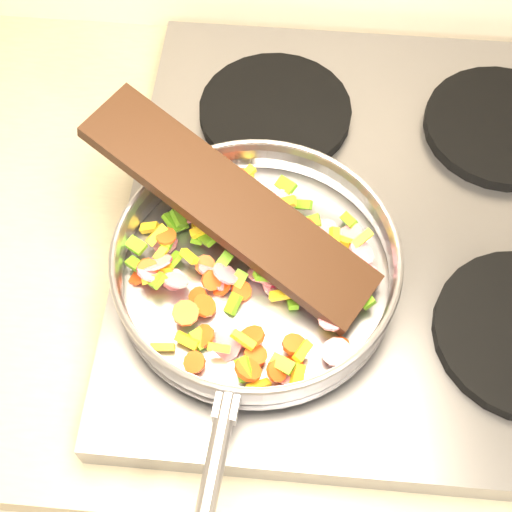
{
  "coord_description": "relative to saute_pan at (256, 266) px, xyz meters",
  "views": [
    {
      "loc": [
        -0.81,
        1.19,
        1.62
      ],
      "look_at": [
        -0.84,
        1.56,
        1.0
      ],
      "focal_mm": 50.0,
      "sensor_mm": 36.0,
      "label": 1
    }
  ],
  "objects": [
    {
      "name": "cooktop",
      "position": [
        0.14,
        0.11,
        -0.06
      ],
      "size": [
        0.6,
        0.6,
        0.04
      ],
      "primitive_type": "cube",
      "color": "#939399",
      "rests_on": "counter_top"
    },
    {
      "name": "grate_fl",
      "position": [
        0.0,
        -0.03,
        -0.04
      ],
      "size": [
        0.19,
        0.19,
        0.02
      ],
      "primitive_type": "cylinder",
      "color": "black",
      "rests_on": "cooktop"
    },
    {
      "name": "grate_bl",
      "position": [
        0.0,
        0.25,
        -0.04
      ],
      "size": [
        0.19,
        0.19,
        0.02
      ],
      "primitive_type": "cylinder",
      "color": "black",
      "rests_on": "cooktop"
    },
    {
      "name": "grate_br",
      "position": [
        0.28,
        0.25,
        -0.04
      ],
      "size": [
        0.19,
        0.19,
        0.02
      ],
      "primitive_type": "cylinder",
      "color": "black",
      "rests_on": "cooktop"
    },
    {
      "name": "saute_pan",
      "position": [
        0.0,
        0.0,
        0.0
      ],
      "size": [
        0.33,
        0.5,
        0.05
      ],
      "rotation": [
        0.0,
        0.0,
        -0.08
      ],
      "color": "#9E9EA5",
      "rests_on": "grate_fl"
    },
    {
      "name": "vegetable_heap",
      "position": [
        -0.0,
        -0.0,
        -0.01
      ],
      "size": [
        0.28,
        0.27,
        0.05
      ],
      "color": "yellow",
      "rests_on": "saute_pan"
    },
    {
      "name": "wooden_spatula",
      "position": [
        -0.03,
        0.05,
        0.04
      ],
      "size": [
        0.32,
        0.23,
        0.1
      ],
      "primitive_type": "cube",
      "rotation": [
        0.0,
        -0.25,
        2.62
      ],
      "color": "black",
      "rests_on": "saute_pan"
    }
  ]
}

